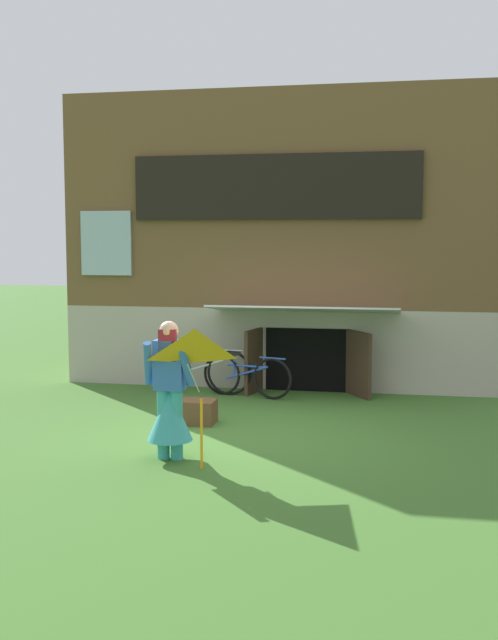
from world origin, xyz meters
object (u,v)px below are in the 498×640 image
bicycle_blue (247,375)px  bicycle_silver (199,371)px  person (170,401)px  wooden_crate (198,412)px  kite (195,361)px

bicycle_blue → bicycle_silver: bicycle_silver is taller
person → bicycle_blue: (0.19, 3.61, -0.32)m
person → bicycle_blue: bearing=70.1°
wooden_crate → person: bearing=-86.0°
kite → person: bearing=131.8°
person → bicycle_blue: 3.63m
wooden_crate → bicycle_silver: bearing=104.1°
bicycle_silver → wooden_crate: bearing=-75.9°
person → wooden_crate: bearing=77.1°
kite → bicycle_blue: 4.19m
person → bicycle_blue: person is taller
kite → bicycle_silver: size_ratio=0.85×
person → wooden_crate: size_ratio=3.38×
wooden_crate → bicycle_blue: bearing=80.7°
person → bicycle_blue: size_ratio=1.05×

